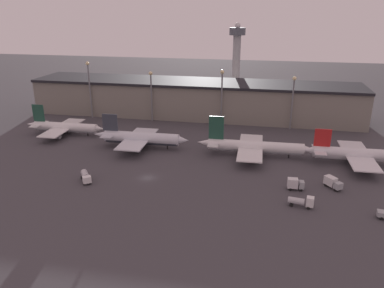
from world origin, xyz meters
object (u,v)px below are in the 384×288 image
(airplane_1, at_px, (140,138))
(service_vehicle_2, at_px, (86,176))
(airplane_2, at_px, (254,147))
(airplane_3, at_px, (362,155))
(service_vehicle_1, at_px, (295,184))
(service_vehicle_4, at_px, (333,182))
(airplane_0, at_px, (65,127))
(control_tower, at_px, (236,56))
(service_vehicle_0, at_px, (302,201))

(airplane_1, distance_m, service_vehicle_2, 33.26)
(airplane_2, relative_size, service_vehicle_2, 6.11)
(airplane_3, height_order, service_vehicle_1, airplane_3)
(service_vehicle_2, relative_size, service_vehicle_4, 1.17)
(airplane_0, relative_size, control_tower, 0.81)
(airplane_0, bearing_deg, control_tower, 49.14)
(airplane_3, bearing_deg, service_vehicle_2, -161.34)
(airplane_1, height_order, service_vehicle_4, airplane_1)
(airplane_1, xyz_separation_m, service_vehicle_2, (-7.07, -32.43, -2.21))
(control_tower, bearing_deg, airplane_2, -80.30)
(service_vehicle_0, distance_m, service_vehicle_4, 17.02)
(airplane_2, xyz_separation_m, service_vehicle_2, (-50.72, -32.51, -1.89))
(service_vehicle_1, xyz_separation_m, service_vehicle_2, (-64.14, -7.10, -0.29))
(service_vehicle_2, distance_m, control_tower, 128.34)
(airplane_1, distance_m, service_vehicle_4, 71.72)
(airplane_1, bearing_deg, airplane_3, -1.69)
(airplane_0, xyz_separation_m, airplane_2, (80.96, -8.91, 0.24))
(service_vehicle_0, height_order, service_vehicle_4, service_vehicle_0)
(service_vehicle_0, xyz_separation_m, service_vehicle_2, (-65.41, 3.30, -0.05))
(airplane_0, distance_m, airplane_3, 118.47)
(airplane_0, xyz_separation_m, service_vehicle_0, (95.65, -44.73, -1.60))
(airplane_0, distance_m, service_vehicle_4, 110.01)
(service_vehicle_0, xyz_separation_m, service_vehicle_4, (9.92, 13.83, 0.14))
(control_tower, bearing_deg, airplane_1, -107.86)
(airplane_0, xyz_separation_m, service_vehicle_4, (105.58, -30.90, -1.46))
(airplane_2, distance_m, service_vehicle_2, 60.27)
(service_vehicle_1, xyz_separation_m, service_vehicle_4, (11.20, 3.43, -0.10))
(airplane_3, height_order, service_vehicle_4, airplane_3)
(airplane_0, xyz_separation_m, control_tower, (65.83, 79.54, 22.23))
(service_vehicle_4, relative_size, control_tower, 0.14)
(airplane_3, distance_m, service_vehicle_4, 24.74)
(service_vehicle_1, relative_size, service_vehicle_2, 0.71)
(service_vehicle_0, xyz_separation_m, control_tower, (-29.82, 124.27, 23.83))
(airplane_0, distance_m, service_vehicle_2, 51.31)
(airplane_3, xyz_separation_m, service_vehicle_4, (-12.50, -21.28, -1.73))
(service_vehicle_0, xyz_separation_m, service_vehicle_1, (-1.27, 10.40, 0.24))
(airplane_1, height_order, service_vehicle_0, airplane_1)
(service_vehicle_4, height_order, control_tower, control_tower)
(airplane_3, distance_m, control_tower, 105.65)
(service_vehicle_0, distance_m, service_vehicle_2, 65.50)
(airplane_2, bearing_deg, service_vehicle_4, -43.01)
(airplane_0, relative_size, service_vehicle_2, 5.12)
(service_vehicle_0, height_order, service_vehicle_2, service_vehicle_0)
(airplane_0, xyz_separation_m, service_vehicle_1, (94.38, -34.32, -1.36))
(service_vehicle_0, bearing_deg, service_vehicle_4, 63.18)
(airplane_1, bearing_deg, airplane_0, 165.20)
(service_vehicle_0, distance_m, control_tower, 130.00)
(airplane_0, bearing_deg, service_vehicle_2, -55.11)
(airplane_1, xyz_separation_m, service_vehicle_4, (68.26, -21.90, -2.01))
(service_vehicle_0, relative_size, service_vehicle_1, 1.42)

